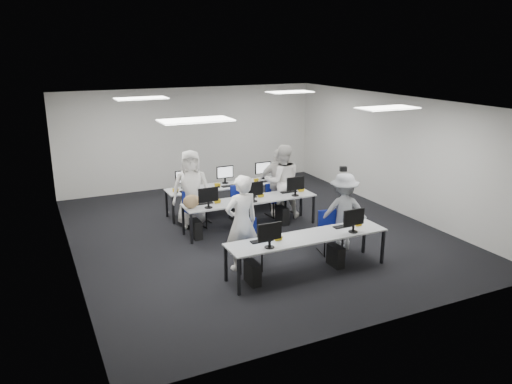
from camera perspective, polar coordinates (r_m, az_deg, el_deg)
name	(u,v)px	position (r m, az deg, el deg)	size (l,w,h in m)	color
room	(254,169)	(11.25, -0.24, 2.63)	(9.00, 9.02, 3.00)	black
ceiling_panels	(254,103)	(11.00, -0.25, 10.17)	(5.20, 4.60, 0.02)	white
desk_front	(308,239)	(9.48, 5.94, -5.32)	(3.20, 0.70, 0.73)	#B3B6B8
desk_mid	(250,201)	(11.65, -0.65, -1.08)	(3.20, 0.70, 0.73)	#B3B6B8
desk_back	(228,187)	(12.88, -3.25, 0.61)	(3.20, 0.70, 0.73)	#B3B6B8
equipment_front	(299,257)	(9.50, 4.94, -7.36)	(2.51, 0.41, 1.19)	#0C439E
equipment_mid	(243,216)	(11.66, -1.47, -2.73)	(2.91, 0.41, 1.19)	white
equipment_back	(234,198)	(13.06, -2.48, -0.64)	(2.91, 0.41, 1.19)	white
chair_0	(248,253)	(9.74, -0.93, -7.04)	(0.54, 0.58, 0.95)	navy
chair_1	(330,240)	(10.58, 8.42, -5.42)	(0.52, 0.55, 0.87)	navy
chair_2	(194,217)	(11.94, -7.08, -2.80)	(0.51, 0.54, 0.88)	navy
chair_3	(241,211)	(12.25, -1.70, -2.16)	(0.47, 0.50, 0.89)	navy
chair_4	(275,206)	(12.73, 2.21, -1.57)	(0.43, 0.46, 0.81)	navy
chair_5	(200,211)	(12.29, -6.44, -2.20)	(0.47, 0.50, 0.89)	navy
chair_6	(242,208)	(12.45, -1.64, -1.84)	(0.58, 0.60, 0.91)	navy
chair_7	(282,202)	(12.95, 3.01, -1.17)	(0.52, 0.55, 0.87)	navy
handbag	(191,201)	(11.05, -7.42, -1.08)	(0.38, 0.24, 0.31)	#9E7751
student_0	(242,223)	(9.50, -1.66, -3.53)	(0.68, 0.45, 1.88)	white
student_1	(283,181)	(12.45, 3.05, 1.24)	(0.90, 0.70, 1.85)	white
student_2	(191,189)	(11.88, -7.42, 0.36)	(0.90, 0.59, 1.85)	white
student_3	(277,182)	(12.67, 2.46, 1.16)	(1.00, 0.42, 1.70)	white
photographer	(343,212)	(10.65, 9.96, -2.21)	(1.06, 0.61, 1.65)	gray
dslr_camera	(343,169)	(10.58, 9.94, 2.61)	(0.14, 0.18, 0.10)	black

